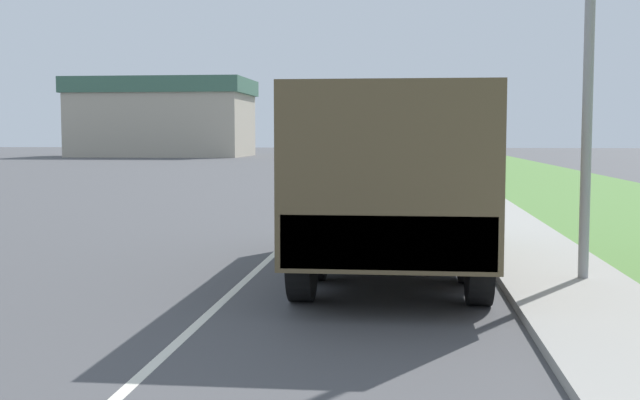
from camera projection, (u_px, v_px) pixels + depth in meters
The scene contains 10 objects.
ground_plane at pixel (360, 176), 40.62m from camera, with size 180.00×180.00×0.00m, color #4C4C4F.
lane_centre_stripe at pixel (360, 176), 40.62m from camera, with size 0.12×120.00×0.00m.
sidewalk_right at pixel (449, 176), 40.14m from camera, with size 1.80×120.00×0.12m.
grass_strip_right at pixel (539, 177), 39.69m from camera, with size 7.00×120.00×0.02m.
military_truck at pixel (393, 169), 12.10m from camera, with size 2.50×6.97×2.72m.
car_nearest_ahead at pixel (380, 186), 23.10m from camera, with size 1.85×4.17×1.36m.
car_second_ahead at pixel (400, 164), 37.16m from camera, with size 1.92×4.72×1.66m.
car_third_ahead at pixel (394, 157), 51.14m from camera, with size 1.76×3.92×1.49m.
car_fourth_ahead at pixel (404, 151), 66.65m from camera, with size 1.70×4.08×1.74m.
building_distant at pixel (163, 117), 77.99m from camera, with size 16.95×10.44×7.47m.
Camera 1 is at (2.27, -0.57, 2.10)m, focal length 45.00 mm.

